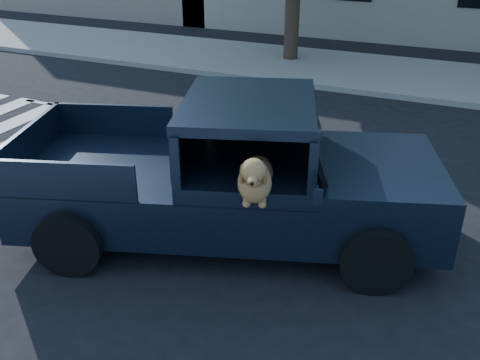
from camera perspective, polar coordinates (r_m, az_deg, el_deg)
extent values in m
plane|color=black|center=(7.55, 10.33, -7.65)|extent=(120.00, 120.00, 0.00)
cube|color=gray|center=(15.94, 18.83, 10.24)|extent=(60.00, 4.00, 0.15)
cube|color=black|center=(7.51, -1.21, -1.21)|extent=(6.10, 3.88, 0.72)
cube|color=black|center=(7.37, 14.61, 1.21)|extent=(2.25, 2.60, 0.18)
cube|color=black|center=(6.98, 0.95, 8.04)|extent=(2.28, 2.53, 0.13)
cube|color=black|center=(7.10, 8.11, 4.81)|extent=(0.86, 1.88, 0.62)
cube|color=black|center=(6.94, 2.36, -1.76)|extent=(0.76, 0.76, 0.42)
cube|color=black|center=(5.94, 8.30, -1.76)|extent=(0.12, 0.09, 0.18)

